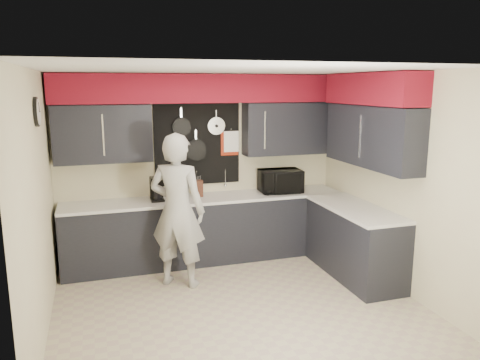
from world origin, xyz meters
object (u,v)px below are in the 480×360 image
object	(u,v)px
knife_block	(198,188)
utensil_crock	(181,194)
coffee_maker	(157,188)
microwave	(280,181)
person	(177,211)

from	to	relation	value
knife_block	utensil_crock	bearing A→B (deg)	-173.63
knife_block	coffee_maker	xyz separation A→B (m)	(-0.58, -0.04, 0.05)
microwave	coffee_maker	xyz separation A→B (m)	(-1.77, 0.03, 0.00)
person	microwave	bearing A→B (deg)	-125.38
microwave	knife_block	distance (m)	1.20
person	coffee_maker	bearing A→B (deg)	-46.73
knife_block	person	xyz separation A→B (m)	(-0.43, -0.77, -0.09)
microwave	knife_block	size ratio (longest dim) A/B	2.51
utensil_crock	knife_block	bearing A→B (deg)	14.00
coffee_maker	person	distance (m)	0.75
microwave	coffee_maker	distance (m)	1.77
microwave	knife_block	xyz separation A→B (m)	(-1.20, 0.08, -0.05)
utensil_crock	person	size ratio (longest dim) A/B	0.08
microwave	utensil_crock	size ratio (longest dim) A/B	4.11
microwave	person	xyz separation A→B (m)	(-1.63, -0.69, -0.13)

